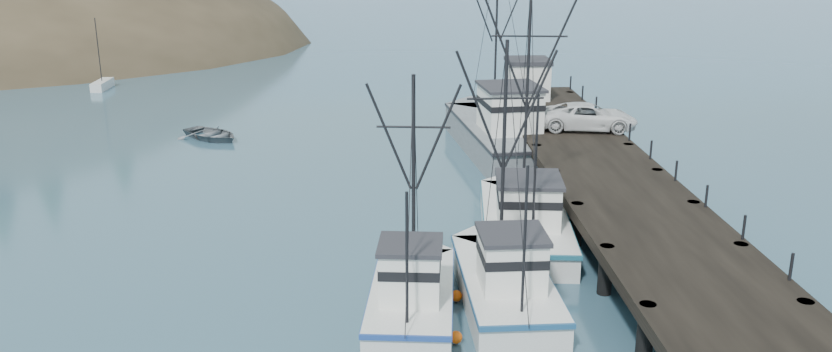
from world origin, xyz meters
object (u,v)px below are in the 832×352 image
at_px(work_vessel, 500,131).
at_px(motorboat, 212,139).
at_px(trawler_mid, 412,294).
at_px(trawler_near, 504,281).
at_px(pier, 606,176).
at_px(pier_shed, 527,78).
at_px(pickup_truck, 589,117).
at_px(trawler_far, 524,219).

height_order(work_vessel, motorboat, work_vessel).
xyz_separation_m(trawler_mid, work_vessel, (6.32, 22.74, 0.41)).
bearing_deg(trawler_near, pier, 57.70).
bearing_deg(pier, pier_shed, 93.06).
distance_m(work_vessel, pickup_truck, 5.89).
bearing_deg(trawler_far, motorboat, 134.13).
bearing_deg(pier_shed, trawler_far, -99.79).
height_order(pier, motorboat, pier).
relative_size(trawler_near, pier_shed, 3.17).
distance_m(trawler_mid, trawler_far, 9.44).
xyz_separation_m(work_vessel, pier_shed, (2.83, 6.72, 2.19)).
height_order(trawler_far, pier_shed, trawler_far).
bearing_deg(trawler_near, trawler_mid, -163.96).
height_order(pier, pier_shed, pier_shed).
relative_size(pier, trawler_near, 4.33).
relative_size(trawler_mid, trawler_far, 0.76).
height_order(trawler_mid, trawler_far, trawler_far).
relative_size(trawler_far, pickup_truck, 2.09).
xyz_separation_m(trawler_mid, pier_shed, (9.15, 29.45, 2.60)).
xyz_separation_m(trawler_mid, motorboat, (-12.65, 26.35, -0.82)).
relative_size(pier, pier_shed, 13.75).
bearing_deg(trawler_mid, trawler_far, 55.11).
bearing_deg(work_vessel, pier_shed, 67.17).
bearing_deg(pickup_truck, motorboat, 82.78).
bearing_deg(pier_shed, pier, -86.94).
xyz_separation_m(trawler_near, trawler_far, (1.89, 6.73, 0.00)).
relative_size(trawler_near, pickup_truck, 1.77).
bearing_deg(trawler_mid, pier, 48.57).
distance_m(pier, work_vessel, 11.91).
distance_m(pier_shed, pickup_truck, 9.81).
bearing_deg(pickup_truck, pier_shed, 20.24).
xyz_separation_m(trawler_far, pickup_truck, (5.83, 12.14, 1.98)).
height_order(work_vessel, pickup_truck, work_vessel).
bearing_deg(pier, trawler_far, -141.76).
relative_size(trawler_mid, motorboat, 1.95).
height_order(pier, trawler_mid, trawler_mid).
bearing_deg(work_vessel, pier, -71.45).
bearing_deg(trawler_far, pier, 38.24).
distance_m(work_vessel, pier_shed, 7.61).
bearing_deg(work_vessel, pickup_truck, -30.12).
xyz_separation_m(trawler_mid, trawler_far, (5.40, 7.74, 0.00)).
bearing_deg(trawler_mid, pickup_truck, 60.54).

